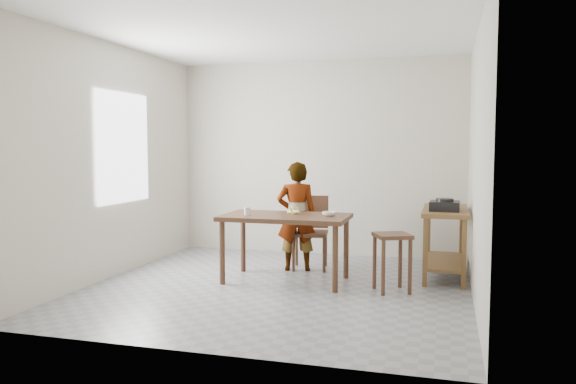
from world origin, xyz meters
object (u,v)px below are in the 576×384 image
(dining_table, at_px, (286,248))
(stool, at_px, (392,263))
(child, at_px, (297,216))
(dining_chair, at_px, (310,233))
(prep_counter, at_px, (445,243))

(dining_table, distance_m, stool, 1.20)
(child, height_order, stool, child)
(dining_chair, height_order, stool, dining_chair)
(prep_counter, relative_size, stool, 1.97)
(stool, bearing_deg, child, 149.59)
(prep_counter, height_order, child, child)
(dining_table, bearing_deg, child, 92.50)
(dining_table, distance_m, child, 0.65)
(dining_table, bearing_deg, dining_chair, 80.53)
(dining_chair, xyz_separation_m, stool, (1.08, -0.83, -0.14))
(prep_counter, relative_size, dining_chair, 1.34)
(stool, bearing_deg, dining_chair, 142.48)
(dining_chair, distance_m, stool, 1.37)
(child, bearing_deg, stool, 134.14)
(dining_table, height_order, child, child)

